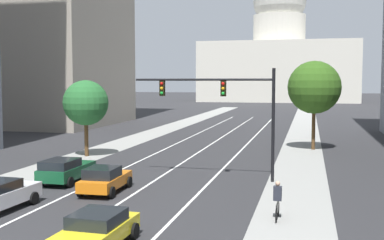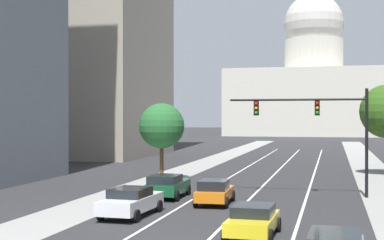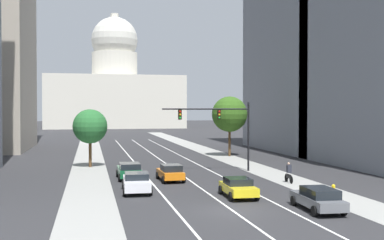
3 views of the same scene
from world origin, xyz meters
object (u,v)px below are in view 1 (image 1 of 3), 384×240
object	(u,v)px
car_orange	(105,179)
street_tree_near_left	(86,103)
car_yellow	(97,229)
cyclist	(277,200)
car_green	(65,170)
capitol_building	(279,58)
street_tree_far_right	(314,87)
traffic_signal_mast	(228,101)

from	to	relation	value
car_orange	street_tree_near_left	xyz separation A→B (m)	(-6.76, 11.72, 3.61)
car_yellow	cyclist	distance (m)	8.22
car_green	car_orange	bearing A→B (deg)	-119.74
car_green	cyclist	world-z (taller)	cyclist
car_yellow	cyclist	xyz separation A→B (m)	(6.20, 5.40, 0.13)
car_green	cyclist	xyz separation A→B (m)	(12.98, -4.92, 0.06)
capitol_building	street_tree_far_right	xyz separation A→B (m)	(9.60, -105.05, -7.51)
car_yellow	traffic_signal_mast	bearing A→B (deg)	-9.39
capitol_building	street_tree_near_left	size ratio (longest dim) A/B	7.35
car_yellow	street_tree_far_right	xyz separation A→B (m)	(7.90, 28.39, 4.84)
street_tree_near_left	street_tree_far_right	xyz separation A→B (m)	(18.05, 8.25, 1.20)
car_yellow	street_tree_near_left	size ratio (longest dim) A/B	0.66
car_orange	street_tree_far_right	bearing A→B (deg)	-31.43
car_yellow	car_orange	distance (m)	9.07
car_yellow	car_green	size ratio (longest dim) A/B	0.95
traffic_signal_mast	street_tree_near_left	xyz separation A→B (m)	(-12.76, 6.67, -0.54)
capitol_building	car_yellow	bearing A→B (deg)	-89.27
cyclist	traffic_signal_mast	bearing A→B (deg)	24.98
traffic_signal_mast	street_tree_near_left	size ratio (longest dim) A/B	1.42
capitol_building	street_tree_far_right	size ratio (longest dim) A/B	5.77
car_yellow	street_tree_far_right	world-z (taller)	street_tree_far_right
cyclist	capitol_building	bearing A→B (deg)	4.53
car_yellow	car_green	bearing A→B (deg)	34.90
car_green	traffic_signal_mast	bearing A→B (deg)	-71.95
street_tree_near_left	street_tree_far_right	size ratio (longest dim) A/B	0.78
car_green	car_orange	size ratio (longest dim) A/B	1.06
car_yellow	car_orange	bearing A→B (deg)	23.51
traffic_signal_mast	cyclist	distance (m)	9.71
car_orange	cyclist	bearing A→B (deg)	-109.40
car_green	street_tree_near_left	world-z (taller)	street_tree_near_left
capitol_building	street_tree_far_right	world-z (taller)	capitol_building
capitol_building	traffic_signal_mast	xyz separation A→B (m)	(4.31, -119.97, -8.18)
capitol_building	street_tree_near_left	distance (m)	113.95
cyclist	street_tree_far_right	bearing A→B (deg)	-3.24
capitol_building	cyclist	world-z (taller)	capitol_building
capitol_building	traffic_signal_mast	size ratio (longest dim) A/B	5.17
car_yellow	street_tree_far_right	size ratio (longest dim) A/B	0.52
car_green	street_tree_near_left	distance (m)	10.97
car_yellow	traffic_signal_mast	distance (m)	14.34
capitol_building	traffic_signal_mast	bearing A→B (deg)	-87.94
street_tree_far_right	cyclist	bearing A→B (deg)	-94.24
car_green	street_tree_far_right	xyz separation A→B (m)	(14.69, 18.07, 4.77)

